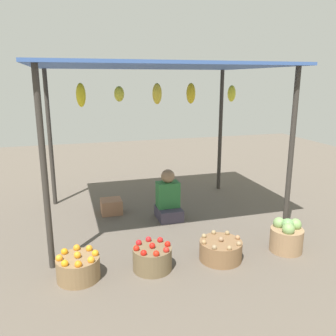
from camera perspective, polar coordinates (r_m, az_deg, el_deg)
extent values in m
plane|color=#61564B|center=(5.59, -1.76, -8.00)|extent=(14.00, 14.00, 0.00)
cylinder|color=#38332D|center=(4.03, -19.44, -0.67)|extent=(0.07, 0.07, 2.28)
cylinder|color=#38332D|center=(4.93, 19.31, 1.99)|extent=(0.07, 0.07, 2.28)
cylinder|color=#38332D|center=(6.19, -18.59, 4.43)|extent=(0.07, 0.07, 2.28)
cylinder|color=#38332D|center=(6.81, 8.48, 5.87)|extent=(0.07, 0.07, 2.28)
cube|color=#4167B6|center=(5.17, -1.96, 16.25)|extent=(3.40, 2.51, 0.04)
ellipsoid|color=yellow|center=(4.94, -13.95, 11.42)|extent=(0.13, 0.13, 0.32)
ellipsoid|color=yellow|center=(5.19, -7.93, 11.82)|extent=(0.14, 0.14, 0.22)
ellipsoid|color=yellow|center=(5.21, -1.78, 11.95)|extent=(0.14, 0.14, 0.30)
ellipsoid|color=yellow|center=(5.35, 3.73, 11.99)|extent=(0.13, 0.13, 0.30)
ellipsoid|color=yellow|center=(5.36, 10.28, 11.80)|extent=(0.12, 0.12, 0.24)
cube|color=#3F394C|center=(5.51, 0.12, -7.33)|extent=(0.36, 0.44, 0.18)
cube|color=#2C7239|center=(5.45, -0.02, -4.31)|extent=(0.34, 0.22, 0.40)
sphere|color=#8E6D51|center=(5.37, -0.03, -1.33)|extent=(0.21, 0.21, 0.21)
cylinder|color=olive|center=(4.09, -14.34, -15.44)|extent=(0.47, 0.47, 0.25)
sphere|color=orange|center=(4.01, -14.48, -13.50)|extent=(0.08, 0.08, 0.08)
sphere|color=orange|center=(4.02, -11.72, -13.38)|extent=(0.08, 0.08, 0.08)
sphere|color=orange|center=(4.14, -12.67, -12.60)|extent=(0.08, 0.08, 0.08)
sphere|color=orange|center=(4.18, -14.59, -12.41)|extent=(0.08, 0.08, 0.08)
sphere|color=orange|center=(4.13, -16.45, -12.88)|extent=(0.08, 0.08, 0.08)
sphere|color=orange|center=(4.02, -17.24, -13.78)|extent=(0.08, 0.08, 0.08)
sphere|color=orange|center=(3.90, -16.41, -14.64)|extent=(0.08, 0.08, 0.08)
sphere|color=orange|center=(3.85, -14.35, -14.89)|extent=(0.08, 0.08, 0.08)
sphere|color=orange|center=(3.90, -12.37, -14.34)|extent=(0.08, 0.08, 0.08)
cylinder|color=brown|center=(4.14, -2.56, -14.44)|extent=(0.45, 0.45, 0.26)
sphere|color=red|center=(4.07, -2.58, -12.47)|extent=(0.07, 0.07, 0.07)
sphere|color=red|center=(4.11, -0.08, -12.25)|extent=(0.07, 0.07, 0.07)
sphere|color=red|center=(4.21, -1.29, -11.59)|extent=(0.07, 0.07, 0.07)
sphere|color=red|center=(4.23, -3.19, -11.49)|extent=(0.07, 0.07, 0.07)
sphere|color=red|center=(4.16, -4.77, -11.99)|extent=(0.07, 0.07, 0.07)
sphere|color=red|center=(4.03, -5.14, -12.85)|extent=(0.07, 0.07, 0.07)
sphere|color=red|center=(3.93, -3.98, -13.59)|extent=(0.07, 0.07, 0.07)
sphere|color=red|center=(3.91, -1.92, -13.72)|extent=(0.07, 0.07, 0.07)
sphere|color=red|center=(3.99, -0.29, -13.13)|extent=(0.07, 0.07, 0.07)
cylinder|color=olive|center=(4.39, 8.53, -13.05)|extent=(0.51, 0.51, 0.24)
sphere|color=#987556|center=(4.32, 8.60, -11.37)|extent=(0.06, 0.06, 0.06)
sphere|color=#A7764F|center=(4.42, 11.23, -11.00)|extent=(0.06, 0.06, 0.06)
sphere|color=#957B53|center=(4.51, 9.58, -10.34)|extent=(0.06, 0.06, 0.06)
sphere|color=#9D8258|center=(4.51, 7.41, -10.31)|extent=(0.06, 0.06, 0.06)
sphere|color=#9C8459|center=(4.40, 5.87, -10.92)|extent=(0.06, 0.06, 0.06)
sphere|color=#A37D50|center=(4.24, 5.85, -11.88)|extent=(0.06, 0.06, 0.06)
sphere|color=#967C5A|center=(4.14, 7.53, -12.64)|extent=(0.06, 0.06, 0.06)
sphere|color=#9F7E54|center=(4.15, 9.91, -12.68)|extent=(0.06, 0.06, 0.06)
sphere|color=#9A7D58|center=(4.27, 11.43, -11.96)|extent=(0.06, 0.06, 0.06)
cylinder|color=#A07B56|center=(4.76, 18.63, -10.96)|extent=(0.41, 0.41, 0.30)
sphere|color=#71A15E|center=(4.68, 18.84, -8.65)|extent=(0.15, 0.15, 0.15)
sphere|color=#82B05F|center=(4.75, 19.95, -8.60)|extent=(0.15, 0.15, 0.15)
sphere|color=#7FA55F|center=(4.73, 17.57, -8.50)|extent=(0.15, 0.15, 0.15)
sphere|color=#81A65D|center=(4.58, 18.94, -9.36)|extent=(0.15, 0.15, 0.15)
cube|color=#94674C|center=(5.78, -9.17, -6.16)|extent=(0.33, 0.30, 0.23)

